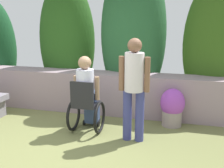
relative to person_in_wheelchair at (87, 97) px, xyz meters
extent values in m
plane|color=olive|center=(-0.18, -1.01, -0.62)|extent=(11.33, 11.33, 0.00)
cube|color=gray|center=(-0.18, 1.07, -0.20)|extent=(6.37, 0.55, 0.84)
ellipsoid|color=#244F19|center=(-1.11, 1.74, 0.80)|extent=(1.34, 0.94, 2.85)
ellipsoid|color=#24542D|center=(0.49, 1.62, 0.99)|extent=(1.42, 0.99, 3.22)
ellipsoid|color=#325518|center=(2.25, 1.70, 0.80)|extent=(1.42, 1.00, 2.84)
cube|color=black|center=(0.00, -0.03, -0.12)|extent=(0.40, 0.40, 0.06)
cube|color=black|center=(0.00, -0.21, 0.11)|extent=(0.40, 0.04, 0.40)
cube|color=black|center=(0.00, 0.29, -0.52)|extent=(0.28, 0.12, 0.03)
torus|color=black|center=(-0.24, -0.03, -0.34)|extent=(0.05, 0.56, 0.56)
torus|color=black|center=(0.24, -0.03, -0.34)|extent=(0.05, 0.56, 0.56)
cylinder|color=black|center=(-0.14, 0.22, -0.57)|extent=(0.03, 0.10, 0.10)
cylinder|color=black|center=(0.14, 0.22, -0.57)|extent=(0.03, 0.10, 0.10)
cube|color=#35476E|center=(0.00, 0.07, -0.01)|extent=(0.30, 0.40, 0.16)
cube|color=#35476E|center=(0.00, 0.27, -0.36)|extent=(0.26, 0.14, 0.43)
cylinder|color=silver|center=(0.00, -0.05, 0.24)|extent=(0.30, 0.30, 0.50)
cylinder|color=#9E7959|center=(-0.19, 0.01, 0.16)|extent=(0.08, 0.08, 0.40)
cylinder|color=#9E7959|center=(0.19, 0.01, 0.16)|extent=(0.08, 0.08, 0.40)
sphere|color=#9E7959|center=(0.00, -0.05, 0.60)|extent=(0.22, 0.22, 0.22)
cylinder|color=navy|center=(0.75, -0.17, -0.21)|extent=(0.14, 0.14, 0.82)
cylinder|color=navy|center=(0.95, -0.17, -0.21)|extent=(0.14, 0.14, 0.82)
cylinder|color=silver|center=(0.85, -0.17, 0.50)|extent=(0.30, 0.30, 0.60)
cylinder|color=brown|center=(0.65, -0.17, 0.47)|extent=(0.09, 0.09, 0.54)
cylinder|color=brown|center=(1.05, -0.17, 0.47)|extent=(0.09, 0.09, 0.54)
sphere|color=brown|center=(0.85, -0.17, 0.91)|extent=(0.22, 0.22, 0.22)
cylinder|color=gray|center=(1.43, 0.64, -0.48)|extent=(0.36, 0.36, 0.29)
ellipsoid|color=#1C5F10|center=(1.43, 0.64, -0.27)|extent=(0.40, 0.40, 0.19)
ellipsoid|color=purple|center=(1.43, 0.64, -0.19)|extent=(0.44, 0.44, 0.53)
camera|label=1|loc=(1.58, -4.20, 1.28)|focal=43.33mm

